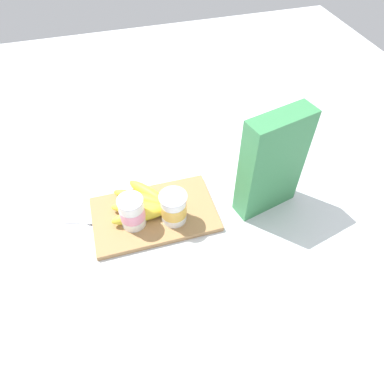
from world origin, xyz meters
The scene contains 7 objects.
ground_plane centered at (0.00, 0.00, 0.00)m, with size 2.40×2.40×0.00m, color silver.
cutting_board centered at (0.00, 0.00, 0.01)m, with size 0.33×0.20×0.02m, color #A37A4C.
cereal_box centered at (-0.31, 0.04, 0.15)m, with size 0.17×0.06×0.30m, color #38844C.
yogurt_cup_front centered at (-0.05, 0.04, 0.06)m, with size 0.07×0.07×0.09m.
yogurt_cup_back centered at (0.06, 0.02, 0.06)m, with size 0.07×0.07×0.09m.
banana_bunch centered at (0.02, -0.02, 0.03)m, with size 0.17×0.16×0.04m.
spoon centered at (0.19, -0.03, 0.01)m, with size 0.13×0.05×0.01m.
Camera 1 is at (0.06, 0.59, 0.76)m, focal length 32.54 mm.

